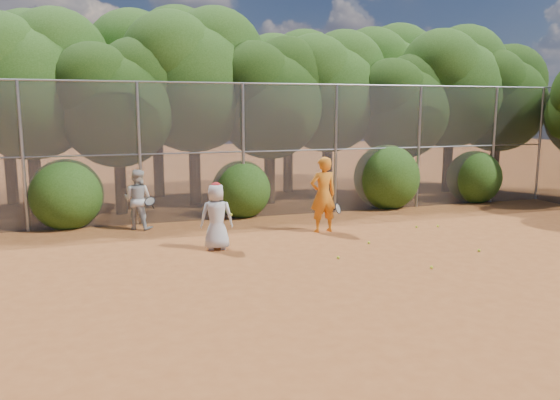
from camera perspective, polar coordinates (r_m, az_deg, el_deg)
name	(u,v)px	position (r m, az deg, el deg)	size (l,w,h in m)	color
ground	(364,269)	(11.47, 8.75, -7.15)	(80.00, 80.00, 0.00)	brown
fence_back	(271,149)	(16.56, -0.90, 5.32)	(20.05, 0.09, 4.03)	gray
tree_1	(30,78)	(18.43, -24.65, 11.47)	(4.64, 4.03, 6.35)	black
tree_2	(118,98)	(17.62, -16.57, 10.17)	(3.99, 3.47, 5.47)	black
tree_3	(194,74)	(18.90, -8.97, 12.84)	(4.89, 4.26, 6.70)	black
tree_4	(271,94)	(18.86, -0.99, 11.02)	(4.19, 3.64, 5.73)	black
tree_5	(329,87)	(20.49, 5.17, 11.68)	(4.51, 3.92, 6.17)	black
tree_6	(403,103)	(20.71, 12.71, 9.86)	(3.86, 3.36, 5.29)	black
tree_7	(452,82)	(22.62, 17.57, 11.67)	(4.77, 4.14, 6.53)	black
tree_8	(499,94)	(23.58, 21.95, 10.19)	(4.25, 3.70, 5.82)	black
tree_9	(5,76)	(20.84, -26.77, 11.48)	(4.83, 4.20, 6.62)	black
tree_10	(157,71)	(20.96, -12.76, 13.02)	(5.15, 4.48, 7.06)	black
tree_11	(289,85)	(21.63, 0.97, 11.91)	(4.64, 4.03, 6.35)	black
tree_12	(385,79)	(24.04, 10.92, 12.33)	(5.02, 4.37, 6.88)	black
bush_0	(66,191)	(16.26, -21.43, 0.85)	(2.00, 2.00, 2.00)	#214511
bush_1	(241,187)	(16.74, -4.07, 1.37)	(1.80, 1.80, 1.80)	#214511
bush_2	(387,174)	(18.56, 11.07, 2.65)	(2.20, 2.20, 2.20)	#214511
bush_3	(474,175)	(20.51, 19.63, 2.49)	(1.90, 1.90, 1.90)	#214511
player_yellow	(323,195)	(14.55, 4.53, 0.55)	(0.88, 0.60, 2.01)	orange
player_teen	(217,216)	(12.80, -6.64, -1.70)	(0.85, 0.64, 1.59)	silver
player_white	(138,199)	(15.39, -14.65, 0.07)	(1.01, 0.94, 1.65)	silver
ball_0	(369,243)	(13.54, 9.27, -4.41)	(0.07, 0.07, 0.07)	#C3DA27
ball_1	(438,226)	(15.86, 16.16, -2.62)	(0.07, 0.07, 0.07)	#C3DA27
ball_2	(432,267)	(11.76, 15.56, -6.79)	(0.07, 0.07, 0.07)	#C3DA27
ball_3	(479,250)	(13.45, 20.08, -4.97)	(0.07, 0.07, 0.07)	#C3DA27
ball_4	(338,257)	(12.13, 6.10, -5.99)	(0.07, 0.07, 0.07)	#C3DA27
ball_5	(416,227)	(15.59, 14.07, -2.73)	(0.07, 0.07, 0.07)	#C3DA27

